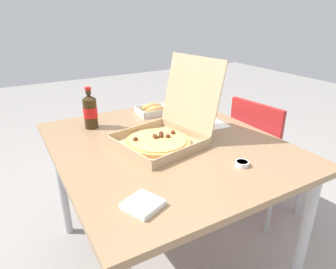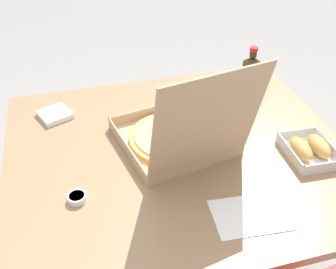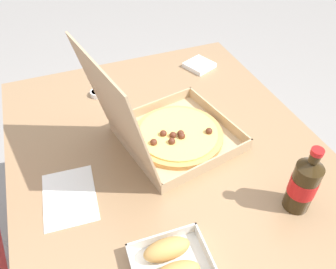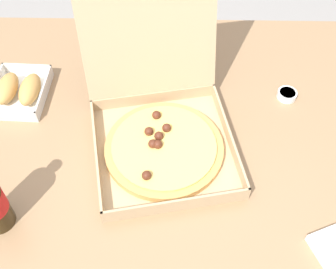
# 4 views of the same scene
# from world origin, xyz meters

# --- Properties ---
(dining_table) EXTENTS (1.17, 1.02, 0.74)m
(dining_table) POSITION_xyz_m (0.00, 0.00, 0.66)
(dining_table) COLOR #997551
(dining_table) RESTS_ON ground_plane
(pizza_box_open) EXTENTS (0.43, 0.50, 0.39)m
(pizza_box_open) POSITION_xyz_m (-0.00, -0.01, 0.79)
(pizza_box_open) COLOR tan
(pizza_box_open) RESTS_ON dining_table
(bread_side_box) EXTENTS (0.16, 0.20, 0.06)m
(bread_side_box) POSITION_xyz_m (-0.42, 0.14, 0.77)
(bread_side_box) COLOR white
(bread_side_box) RESTS_ON dining_table
(cola_bottle) EXTENTS (0.07, 0.07, 0.22)m
(cola_bottle) POSITION_xyz_m (-0.37, -0.26, 0.83)
(cola_bottle) COLOR #33230F
(cola_bottle) RESTS_ON dining_table
(paper_menu) EXTENTS (0.22, 0.17, 0.00)m
(paper_menu) POSITION_xyz_m (-0.11, 0.34, 0.74)
(paper_menu) COLOR white
(paper_menu) RESTS_ON dining_table
(napkin_pile) EXTENTS (0.14, 0.14, 0.02)m
(napkin_pile) POSITION_xyz_m (0.40, -0.32, 0.75)
(napkin_pile) COLOR white
(napkin_pile) RESTS_ON dining_table
(dipping_sauce_cup) EXTENTS (0.06, 0.06, 0.02)m
(dipping_sauce_cup) POSITION_xyz_m (0.36, 0.15, 0.75)
(dipping_sauce_cup) COLOR white
(dipping_sauce_cup) RESTS_ON dining_table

